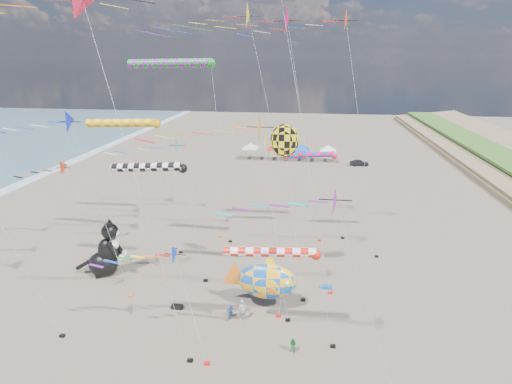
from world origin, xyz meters
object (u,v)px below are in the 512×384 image
Objects in this scene: cat_inflatable at (104,248)px; child_green at (293,346)px; fish_inflatable at (267,281)px; person_adult at (243,310)px; child_blue at (231,311)px; parked_car at (359,163)px.

cat_inflatable is 19.64m from child_green.
fish_inflatable is 5.29× the size of child_green.
cat_inflatable is at bearing 167.80° from fish_inflatable.
child_green is (2.37, -4.91, -1.95)m from fish_inflatable.
person_adult is at bearing -132.98° from fish_inflatable.
fish_inflatable is 3.64m from child_blue.
child_blue is 50.52m from parked_car.
fish_inflatable reaches higher than person_adult.
parked_car is at bearing 41.63° from person_adult.
fish_inflatable is 2.92m from person_adult.
fish_inflatable is at bearing 7.74° from child_blue.
child_green is 0.34× the size of parked_car.
cat_inflatable is 4.64× the size of child_green.
person_adult is 1.61× the size of child_blue.
parked_car is (13.92, 48.46, -0.30)m from person_adult.
parked_car is (27.61, 43.38, -2.14)m from cat_inflatable.
fish_inflatable is at bearing 133.81° from child_green.
child_green is (17.71, -8.22, -2.14)m from cat_inflatable.
child_blue is at bearing 136.49° from person_adult.
person_adult reaches higher than child_blue.
parked_car is at bearing 48.58° from cat_inflatable.
cat_inflatable is 3.07× the size of person_adult.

